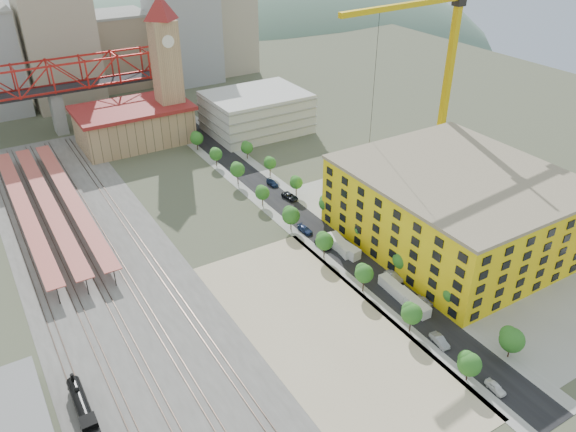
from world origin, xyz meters
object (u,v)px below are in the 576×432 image
tower_crane (443,54)px  site_trailer_c (344,248)px  locomotive (85,416)px  site_trailer_b (394,288)px  clock_tower (165,55)px  construction_building (456,208)px  site_trailer_d (340,245)px  car_0 (495,387)px  site_trailer_a (413,303)px

tower_crane → site_trailer_c: bearing=-156.4°
locomotive → site_trailer_b: (66.00, 0.21, -0.62)m
clock_tower → construction_building: bearing=-71.2°
site_trailer_d → site_trailer_c: bearing=-82.9°
construction_building → site_trailer_b: 28.70m
construction_building → tower_crane: size_ratio=0.84×
construction_building → car_0: 49.65m
site_trailer_d → car_0: size_ratio=2.25×
locomotive → construction_building: bearing=5.7°
site_trailer_b → site_trailer_d: bearing=92.8°
site_trailer_b → site_trailer_d: (0.00, 19.89, 0.08)m
clock_tower → locomotive: clock_tower is taller
site_trailer_c → site_trailer_d: site_trailer_c is taller
clock_tower → locomotive: size_ratio=2.66×
construction_building → site_trailer_c: construction_building is taller
site_trailer_b → car_0: site_trailer_b is taller
construction_building → car_0: (-29.00, -39.34, -8.70)m
construction_building → car_0: construction_building is taller
clock_tower → car_0: (5.00, -139.34, -27.99)m
site_trailer_b → site_trailer_c: site_trailer_c is taller
construction_building → site_trailer_c: (-26.00, 9.59, -8.10)m
site_trailer_c → site_trailer_a: bearing=-95.9°
construction_building → tower_crane: bearing=56.4°
tower_crane → site_trailer_a: 73.07m
site_trailer_a → car_0: bearing=-95.0°
construction_building → locomotive: (-92.00, -9.17, -7.59)m
locomotive → site_trailer_a: size_ratio=2.18×
site_trailer_a → site_trailer_b: site_trailer_a is taller
construction_building → site_trailer_c: bearing=159.7°
clock_tower → site_trailer_a: (8.00, -114.76, -27.47)m
construction_building → site_trailer_c: size_ratio=5.29×
tower_crane → site_trailer_b: size_ratio=6.88×
clock_tower → locomotive: (-58.00, -109.16, -26.87)m
locomotive → site_trailer_a: (66.00, -5.60, -0.59)m
site_trailer_a → site_trailer_d: bearing=92.0°
car_0 → tower_crane: bearing=58.1°
construction_building → car_0: bearing=-126.4°
clock_tower → construction_building: size_ratio=1.03×
site_trailer_b → car_0: 30.54m
site_trailer_a → site_trailer_d: 25.69m
locomotive → site_trailer_c: locomotive is taller
locomotive → tower_crane: size_ratio=0.32×
locomotive → site_trailer_c: bearing=15.9°
car_0 → locomotive: bearing=157.7°
site_trailer_c → site_trailer_d: size_ratio=1.02×
site_trailer_c → locomotive: bearing=-170.1°
clock_tower → site_trailer_a: bearing=-86.0°
locomotive → car_0: (63.00, -30.18, -1.12)m
tower_crane → site_trailer_a: (-45.62, -44.29, -36.02)m
construction_building → site_trailer_d: bearing=157.2°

